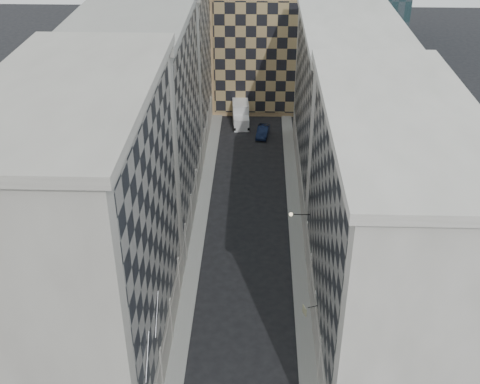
# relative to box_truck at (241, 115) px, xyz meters

# --- Properties ---
(sidewalk_west) EXTENTS (1.50, 100.00, 0.15)m
(sidewalk_west) POSITION_rel_box_truck_xyz_m (-3.65, -28.34, -1.27)
(sidewalk_west) COLOR gray
(sidewalk_west) RESTS_ON ground
(sidewalk_east) EXTENTS (1.50, 100.00, 0.15)m
(sidewalk_east) POSITION_rel_box_truck_xyz_m (6.85, -28.34, -1.27)
(sidewalk_east) COLOR gray
(sidewalk_east) RESTS_ON ground
(bldg_left_a) EXTENTS (10.80, 22.80, 23.70)m
(bldg_left_a) POSITION_rel_box_truck_xyz_m (-9.28, -47.34, 10.48)
(bldg_left_a) COLOR #9A948B
(bldg_left_a) RESTS_ON ground
(bldg_left_b) EXTENTS (10.80, 22.80, 22.70)m
(bldg_left_b) POSITION_rel_box_truck_xyz_m (-9.28, -25.34, 9.98)
(bldg_left_b) COLOR gray
(bldg_left_b) RESTS_ON ground
(bldg_left_c) EXTENTS (10.80, 22.80, 21.70)m
(bldg_left_c) POSITION_rel_box_truck_xyz_m (-9.28, -3.34, 9.48)
(bldg_left_c) COLOR #9A948B
(bldg_left_c) RESTS_ON ground
(bldg_right_a) EXTENTS (10.80, 26.80, 20.70)m
(bldg_right_a) POSITION_rel_box_truck_xyz_m (12.48, -43.34, 8.97)
(bldg_right_a) COLOR #B3AFA4
(bldg_right_a) RESTS_ON ground
(bldg_right_b) EXTENTS (10.80, 28.80, 19.70)m
(bldg_right_b) POSITION_rel_box_truck_xyz_m (12.49, -16.34, 8.50)
(bldg_right_b) COLOR #B3AFA4
(bldg_right_b) RESTS_ON ground
(tan_block) EXTENTS (16.80, 14.80, 18.80)m
(tan_block) POSITION_rel_box_truck_xyz_m (3.60, 9.56, 8.09)
(tan_block) COLOR tan
(tan_block) RESTS_ON ground
(flagpoles_left) EXTENTS (0.10, 6.33, 2.33)m
(flagpoles_left) POSITION_rel_box_truck_xyz_m (-4.30, -52.34, 6.65)
(flagpoles_left) COLOR gray
(flagpoles_left) RESTS_ON ground
(bracket_lamp) EXTENTS (1.98, 0.36, 0.36)m
(bracket_lamp) POSITION_rel_box_truck_xyz_m (5.98, -34.34, 4.85)
(bracket_lamp) COLOR black
(bracket_lamp) RESTS_ON ground
(box_truck) EXTENTS (2.72, 5.81, 3.10)m
(box_truck) POSITION_rel_box_truck_xyz_m (0.00, 0.00, 0.00)
(box_truck) COLOR white
(box_truck) RESTS_ON ground
(dark_car) EXTENTS (2.07, 4.50, 1.43)m
(dark_car) POSITION_rel_box_truck_xyz_m (3.27, -4.25, -0.63)
(dark_car) COLOR #0E1835
(dark_car) RESTS_ON ground
(shop_sign) EXTENTS (1.20, 0.73, 0.83)m
(shop_sign) POSITION_rel_box_truck_xyz_m (6.61, -44.92, 2.48)
(shop_sign) COLOR black
(shop_sign) RESTS_ON ground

